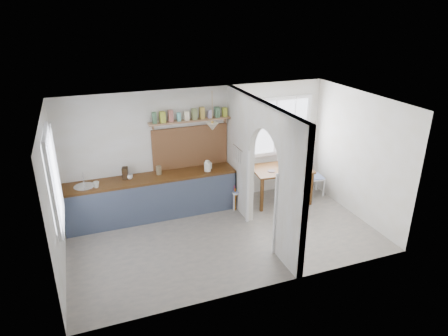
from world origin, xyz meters
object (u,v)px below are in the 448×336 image
object	(u,v)px
vase	(282,160)
dining_table	(280,185)
chair_right	(314,177)
chair_left	(241,189)
kettle	(207,166)

from	to	relation	value
vase	dining_table	bearing A→B (deg)	-122.66
vase	chair_right	bearing A→B (deg)	-11.23
chair_right	chair_left	bearing A→B (deg)	97.27
chair_right	kettle	size ratio (longest dim) A/B	3.88
chair_right	kettle	xyz separation A→B (m)	(-2.55, 0.15, 0.57)
chair_right	vase	distance (m)	0.91
dining_table	chair_right	world-z (taller)	chair_right
dining_table	vase	size ratio (longest dim) A/B	6.09
chair_left	kettle	size ratio (longest dim) A/B	3.76
chair_left	chair_right	world-z (taller)	chair_right
kettle	dining_table	bearing A→B (deg)	11.79
chair_right	vase	xyz separation A→B (m)	(-0.77, 0.15, 0.46)
chair_left	chair_right	xyz separation A→B (m)	(1.86, 0.01, 0.01)
chair_right	kettle	world-z (taller)	kettle
dining_table	vase	xyz separation A→B (m)	(0.12, 0.19, 0.50)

